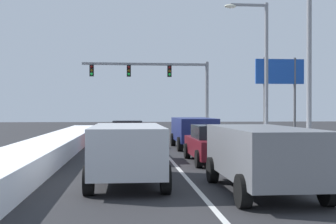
{
  "coord_description": "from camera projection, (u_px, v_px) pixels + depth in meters",
  "views": [
    {
      "loc": [
        -1.85,
        -4.72,
        2.12
      ],
      "look_at": [
        0.89,
        24.55,
        1.98
      ],
      "focal_mm": 46.84,
      "sensor_mm": 36.0,
      "label": 1
    }
  ],
  "objects": [
    {
      "name": "lane_stripe_between_right_lane_and_center_lane",
      "position": [
        166.0,
        154.0,
        20.76
      ],
      "size": [
        0.14,
        35.1,
        0.01
      ],
      "primitive_type": "cube",
      "color": "silver",
      "rests_on": "ground"
    },
    {
      "name": "suv_navy_right_lane_third",
      "position": [
        193.0,
        130.0,
        24.14
      ],
      "size": [
        2.16,
        4.9,
        1.67
      ],
      "color": "navy",
      "rests_on": "ground"
    },
    {
      "name": "street_lamp_right_far",
      "position": [
        261.0,
        61.0,
        26.07
      ],
      "size": [
        2.66,
        0.36,
        8.5
      ],
      "color": "gray",
      "rests_on": "ground"
    },
    {
      "name": "traffic_light_gantry",
      "position": [
        163.0,
        79.0,
        36.72
      ],
      "size": [
        10.6,
        0.47,
        6.2
      ],
      "color": "slate",
      "rests_on": "ground"
    },
    {
      "name": "roadside_sign_right",
      "position": [
        280.0,
        80.0,
        28.24
      ],
      "size": [
        3.2,
        0.16,
        5.5
      ],
      "color": "#59595B",
      "rests_on": "ground"
    },
    {
      "name": "snow_bank_left_shoulder",
      "position": [
        52.0,
        147.0,
        20.27
      ],
      "size": [
        2.07,
        35.1,
        0.79
      ],
      "primitive_type": "cube",
      "color": "white",
      "rests_on": "ground"
    },
    {
      "name": "snow_bank_right_shoulder",
      "position": [
        275.0,
        147.0,
        21.26
      ],
      "size": [
        1.91,
        35.1,
        0.64
      ],
      "primitive_type": "cube",
      "color": "white",
      "rests_on": "ground"
    },
    {
      "name": "suv_silver_center_lane_nearest",
      "position": [
        127.0,
        148.0,
        12.59
      ],
      "size": [
        2.16,
        4.9,
        1.67
      ],
      "color": "#B7BABF",
      "rests_on": "ground"
    },
    {
      "name": "sedan_red_center_lane_third",
      "position": [
        127.0,
        133.0,
        25.3
      ],
      "size": [
        2.0,
        4.5,
        1.51
      ],
      "color": "maroon",
      "rests_on": "ground"
    },
    {
      "name": "sedan_maroon_right_lane_second",
      "position": [
        214.0,
        144.0,
        17.57
      ],
      "size": [
        2.0,
        4.5,
        1.51
      ],
      "color": "maroon",
      "rests_on": "ground"
    },
    {
      "name": "ground_plane",
      "position": [
        173.0,
        163.0,
        17.59
      ],
      "size": [
        120.0,
        120.0,
        0.0
      ],
      "primitive_type": "plane",
      "color": "#28282B"
    },
    {
      "name": "sedan_charcoal_center_lane_second",
      "position": [
        129.0,
        142.0,
        18.62
      ],
      "size": [
        2.0,
        4.5,
        1.51
      ],
      "color": "#38383D",
      "rests_on": "ground"
    },
    {
      "name": "suv_gray_right_lane_nearest",
      "position": [
        262.0,
        153.0,
        11.18
      ],
      "size": [
        2.16,
        4.9,
        1.67
      ],
      "color": "slate",
      "rests_on": "ground"
    },
    {
      "name": "street_lamp_right_mid",
      "position": [
        302.0,
        46.0,
        19.71
      ],
      "size": [
        2.66,
        0.36,
        8.42
      ],
      "color": "gray",
      "rests_on": "ground"
    }
  ]
}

